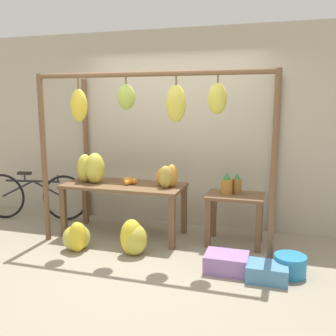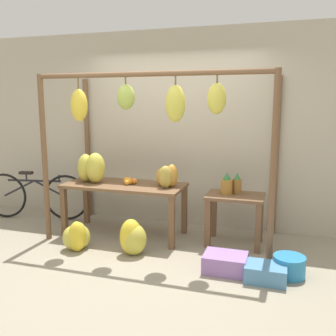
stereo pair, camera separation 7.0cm
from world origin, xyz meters
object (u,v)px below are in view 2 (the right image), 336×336
(banana_pile_on_table, at_px, (91,168))
(banana_pile_ground_right, at_px, (133,238))
(orange_pile, at_px, (129,181))
(blue_bucket, at_px, (289,266))
(papaya_pile, at_px, (167,176))
(fruit_crate_white, at_px, (225,263))
(pineapple_cluster, at_px, (231,185))
(fruit_crate_purple, at_px, (266,273))
(banana_pile_ground_left, at_px, (77,237))
(parked_bicycle, at_px, (35,196))

(banana_pile_on_table, bearing_deg, banana_pile_ground_right, -34.34)
(orange_pile, relative_size, blue_bucket, 0.58)
(banana_pile_on_table, distance_m, blue_bucket, 2.78)
(papaya_pile, bearing_deg, fruit_crate_white, -39.32)
(fruit_crate_white, bearing_deg, pineapple_cluster, 95.61)
(banana_pile_ground_right, distance_m, fruit_crate_purple, 1.56)
(blue_bucket, relative_size, papaya_pile, 0.94)
(banana_pile_on_table, distance_m, fruit_crate_purple, 2.63)
(orange_pile, distance_m, blue_bucket, 2.27)
(blue_bucket, bearing_deg, orange_pile, 162.34)
(banana_pile_ground_left, relative_size, parked_bicycle, 0.23)
(orange_pile, bearing_deg, banana_pile_ground_right, -63.91)
(fruit_crate_purple, bearing_deg, fruit_crate_white, 167.51)
(orange_pile, bearing_deg, banana_pile_on_table, -173.86)
(orange_pile, height_order, blue_bucket, orange_pile)
(banana_pile_ground_left, distance_m, fruit_crate_purple, 2.25)
(pineapple_cluster, xyz_separation_m, papaya_pile, (-0.80, -0.13, 0.08))
(orange_pile, height_order, pineapple_cluster, pineapple_cluster)
(banana_pile_ground_right, bearing_deg, fruit_crate_white, -6.44)
(fruit_crate_white, bearing_deg, banana_pile_ground_right, 173.56)
(fruit_crate_white, height_order, parked_bicycle, parked_bicycle)
(pineapple_cluster, relative_size, banana_pile_ground_left, 0.71)
(banana_pile_ground_left, bearing_deg, banana_pile_ground_right, 5.26)
(blue_bucket, xyz_separation_m, parked_bicycle, (-3.75, 0.88, 0.26))
(banana_pile_ground_left, distance_m, parked_bicycle, 1.58)
(banana_pile_ground_right, bearing_deg, parked_bicycle, 156.87)
(orange_pile, bearing_deg, pineapple_cluster, 4.60)
(fruit_crate_white, bearing_deg, fruit_crate_purple, -12.49)
(banana_pile_ground_left, height_order, banana_pile_ground_right, banana_pile_ground_right)
(banana_pile_ground_left, bearing_deg, papaya_pile, 35.18)
(banana_pile_ground_right, xyz_separation_m, fruit_crate_purple, (1.54, -0.22, -0.12))
(pineapple_cluster, bearing_deg, blue_bucket, -46.32)
(banana_pile_ground_left, bearing_deg, fruit_crate_white, -1.94)
(banana_pile_on_table, relative_size, banana_pile_ground_right, 0.99)
(pineapple_cluster, distance_m, fruit_crate_white, 1.09)
(orange_pile, relative_size, banana_pile_ground_left, 0.50)
(banana_pile_on_table, distance_m, fruit_crate_white, 2.22)
(pineapple_cluster, xyz_separation_m, fruit_crate_purple, (0.51, -0.95, -0.68))
(banana_pile_ground_right, distance_m, papaya_pile, 0.91)
(blue_bucket, distance_m, parked_bicycle, 3.86)
(blue_bucket, bearing_deg, fruit_crate_purple, -140.98)
(pineapple_cluster, xyz_separation_m, banana_pile_ground_right, (-1.04, -0.73, -0.56))
(orange_pile, distance_m, fruit_crate_purple, 2.14)
(fruit_crate_purple, bearing_deg, pineapple_cluster, 118.12)
(pineapple_cluster, xyz_separation_m, parked_bicycle, (-3.01, 0.11, -0.40))
(banana_pile_on_table, relative_size, orange_pile, 2.23)
(pineapple_cluster, relative_size, parked_bicycle, 0.16)
(orange_pile, bearing_deg, papaya_pile, -2.67)
(pineapple_cluster, height_order, banana_pile_ground_right, pineapple_cluster)
(banana_pile_ground_right, bearing_deg, blue_bucket, -1.22)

